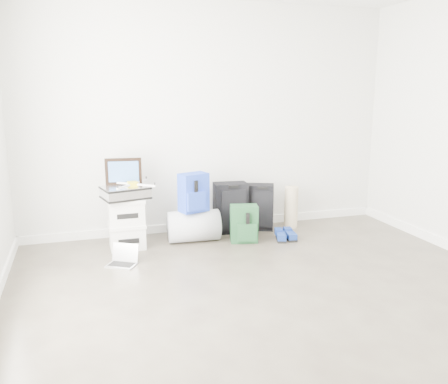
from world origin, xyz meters
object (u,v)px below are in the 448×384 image
object	(u,v)px
briefcase	(125,192)
duffel_bag	(194,226)
boxes_stack	(127,223)
large_suitcase	(230,208)
carry_on	(259,207)
laptop	(123,260)

from	to	relation	value
briefcase	duffel_bag	distance (m)	0.87
boxes_stack	duffel_bag	xyz separation A→B (m)	(0.75, 0.01, -0.10)
briefcase	large_suitcase	world-z (taller)	briefcase
briefcase	large_suitcase	size ratio (longest dim) A/B	0.76
duffel_bag	large_suitcase	world-z (taller)	large_suitcase
briefcase	carry_on	size ratio (longest dim) A/B	0.82
laptop	briefcase	bearing A→B (deg)	110.68
carry_on	laptop	bearing A→B (deg)	-134.71
carry_on	duffel_bag	bearing A→B (deg)	-143.79
duffel_bag	laptop	xyz separation A→B (m)	(-0.84, -0.50, -0.13)
carry_on	briefcase	bearing A→B (deg)	-149.43
carry_on	boxes_stack	bearing A→B (deg)	-149.43
duffel_bag	briefcase	bearing A→B (deg)	-175.17
carry_on	laptop	xyz separation A→B (m)	(-1.72, -0.71, -0.24)
laptop	large_suitcase	bearing A→B (deg)	59.23
boxes_stack	briefcase	distance (m)	0.34
briefcase	carry_on	distance (m)	1.68
large_suitcase	carry_on	bearing A→B (deg)	7.03
briefcase	duffel_bag	xyz separation A→B (m)	(0.75, 0.01, -0.44)
boxes_stack	laptop	bearing A→B (deg)	-101.05
boxes_stack	carry_on	xyz separation A→B (m)	(1.63, 0.22, 0.00)
briefcase	large_suitcase	xyz separation A→B (m)	(1.26, 0.21, -0.32)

